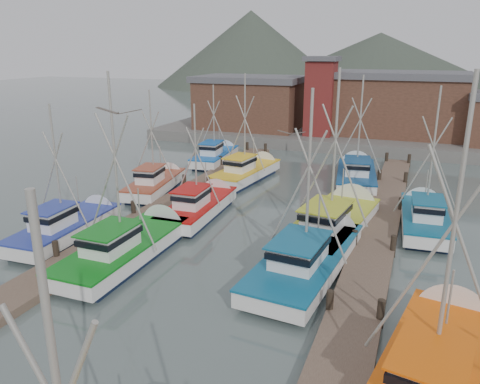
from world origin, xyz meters
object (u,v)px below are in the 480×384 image
(boat_8, at_px, (201,205))
(boat_12, at_px, (248,171))
(lookout_tower, at_px, (320,96))
(boat_4, at_px, (130,246))

(boat_8, bearing_deg, boat_12, 88.69)
(lookout_tower, distance_m, boat_4, 33.58)
(boat_4, relative_size, boat_8, 1.23)
(boat_4, bearing_deg, boat_12, 88.69)
(lookout_tower, xyz_separation_m, boat_8, (-2.24, -25.82, -4.87))
(boat_4, height_order, boat_8, boat_4)
(lookout_tower, xyz_separation_m, boat_12, (-2.41, -16.33, -4.87))
(boat_12, bearing_deg, boat_8, -81.98)
(lookout_tower, bearing_deg, boat_12, -98.41)
(boat_4, relative_size, boat_12, 1.10)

